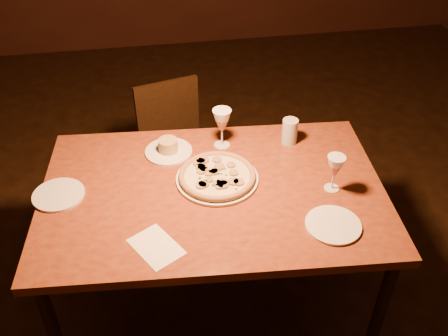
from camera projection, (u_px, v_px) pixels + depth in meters
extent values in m
cube|color=brown|center=(213.00, 192.00, 2.13)|extent=(1.52, 1.05, 0.04)
cylinder|color=black|center=(84.00, 206.00, 2.64)|extent=(0.05, 0.05, 0.74)
cylinder|color=black|center=(378.00, 316.00, 2.10)|extent=(0.05, 0.05, 0.74)
cylinder|color=black|center=(329.00, 191.00, 2.73)|extent=(0.05, 0.05, 0.74)
cube|color=black|center=(180.00, 153.00, 2.94)|extent=(0.47, 0.47, 0.04)
cube|color=black|center=(168.00, 109.00, 2.94)|extent=(0.38, 0.12, 0.36)
cylinder|color=black|center=(166.00, 203.00, 2.91)|extent=(0.03, 0.03, 0.39)
cylinder|color=black|center=(150.00, 173.00, 3.13)|extent=(0.03, 0.03, 0.39)
cylinder|color=black|center=(215.00, 189.00, 3.01)|extent=(0.03, 0.03, 0.39)
cylinder|color=black|center=(196.00, 161.00, 3.23)|extent=(0.03, 0.03, 0.39)
cylinder|color=white|center=(217.00, 179.00, 2.16)|extent=(0.36, 0.36, 0.01)
cylinder|color=beige|center=(217.00, 176.00, 2.15)|extent=(0.32, 0.32, 0.01)
torus|color=#B4824E|center=(217.00, 175.00, 2.15)|extent=(0.34, 0.34, 0.03)
cylinder|color=white|center=(169.00, 151.00, 2.32)|extent=(0.22, 0.22, 0.01)
cylinder|color=tan|center=(168.00, 145.00, 2.30)|extent=(0.09, 0.09, 0.06)
cylinder|color=#B1B9C2|center=(290.00, 131.00, 2.35)|extent=(0.07, 0.07, 0.12)
cylinder|color=white|center=(58.00, 195.00, 2.08)|extent=(0.21, 0.21, 0.01)
cylinder|color=white|center=(333.00, 225.00, 1.94)|extent=(0.22, 0.22, 0.01)
cube|color=white|center=(156.00, 247.00, 1.85)|extent=(0.22, 0.24, 0.00)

